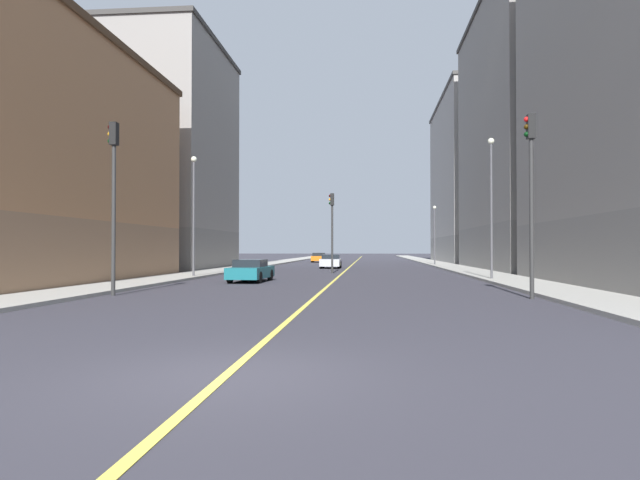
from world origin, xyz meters
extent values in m
plane|color=#313038|center=(0.00, 0.00, 0.00)|extent=(400.00, 400.00, 0.00)
cube|color=#9E9B93|center=(9.98, 49.00, 0.07)|extent=(3.13, 168.00, 0.15)
cube|color=#9E9B93|center=(-9.98, 49.00, 0.07)|extent=(3.13, 168.00, 0.15)
cube|color=#E5D14C|center=(0.00, 49.00, 0.01)|extent=(0.16, 154.00, 0.01)
cube|color=slate|center=(15.72, 41.28, 1.90)|extent=(8.36, 21.86, 3.80)
cube|color=gray|center=(15.72, 41.28, 13.34)|extent=(8.36, 21.86, 19.08)
cube|color=#3B3937|center=(15.72, 41.28, 23.09)|extent=(8.66, 22.16, 0.40)
cube|color=gray|center=(15.72, 67.67, 1.71)|extent=(8.36, 24.82, 3.42)
cube|color=#9E9993|center=(15.72, 67.67, 12.53)|extent=(8.36, 24.82, 18.22)
cube|color=#474442|center=(15.72, 67.67, 21.84)|extent=(8.66, 25.12, 0.40)
cube|color=#8F6B4F|center=(-15.72, 17.44, 1.64)|extent=(8.36, 25.81, 3.29)
cube|color=#A8754C|center=(-15.72, 17.44, 8.03)|extent=(8.36, 25.81, 9.50)
cube|color=#4B3422|center=(-15.72, 17.44, 12.98)|extent=(8.66, 26.11, 0.40)
cube|color=slate|center=(-15.72, 40.65, 1.76)|extent=(8.36, 15.37, 3.52)
cube|color=gray|center=(-15.72, 40.65, 11.80)|extent=(8.36, 15.37, 16.57)
cube|color=#3B3937|center=(-15.72, 40.65, 20.28)|extent=(8.66, 15.67, 0.40)
cylinder|color=#2D2D2D|center=(8.01, 12.98, 2.96)|extent=(0.16, 0.16, 5.91)
cube|color=black|center=(8.01, 12.98, 6.36)|extent=(0.28, 0.32, 0.90)
sphere|color=red|center=(7.85, 12.98, 6.63)|extent=(0.20, 0.20, 0.20)
sphere|color=#352204|center=(7.85, 12.98, 6.35)|extent=(0.20, 0.20, 0.20)
sphere|color=black|center=(7.85, 12.98, 6.07)|extent=(0.20, 0.20, 0.20)
cylinder|color=#2D2D2D|center=(-8.01, 12.98, 2.98)|extent=(0.16, 0.16, 5.95)
cube|color=black|center=(-8.01, 12.98, 6.40)|extent=(0.28, 0.32, 0.90)
sphere|color=#320404|center=(-8.17, 12.98, 6.67)|extent=(0.20, 0.20, 0.20)
sphere|color=orange|center=(-8.17, 12.98, 6.39)|extent=(0.20, 0.20, 0.20)
sphere|color=black|center=(-8.17, 12.98, 6.11)|extent=(0.20, 0.20, 0.20)
cylinder|color=#2D2D2D|center=(-0.78, 33.52, 2.56)|extent=(0.16, 0.16, 5.13)
cube|color=black|center=(-0.78, 33.52, 5.58)|extent=(0.28, 0.32, 0.90)
sphere|color=#320404|center=(-0.94, 33.52, 5.85)|extent=(0.20, 0.20, 0.20)
sphere|color=orange|center=(-0.94, 33.52, 5.57)|extent=(0.20, 0.20, 0.20)
sphere|color=black|center=(-0.94, 33.52, 5.29)|extent=(0.20, 0.20, 0.20)
cylinder|color=#4C4C51|center=(9.01, 24.39, 4.02)|extent=(0.14, 0.14, 7.73)
sphere|color=#EAEACC|center=(9.01, 24.39, 8.03)|extent=(0.36, 0.36, 0.36)
cylinder|color=#4C4C51|center=(-9.01, 25.89, 3.75)|extent=(0.14, 0.14, 7.20)
sphere|color=#EAEACC|center=(-9.01, 25.89, 7.50)|extent=(0.36, 0.36, 0.36)
cylinder|color=#4C4C51|center=(9.01, 52.39, 3.15)|extent=(0.14, 0.14, 6.00)
sphere|color=#EAEACC|center=(9.01, 52.39, 6.30)|extent=(0.36, 0.36, 0.36)
cube|color=#196670|center=(-4.56, 22.38, 0.53)|extent=(1.93, 4.37, 0.61)
cube|color=black|center=(-4.57, 22.26, 1.04)|extent=(1.62, 1.91, 0.42)
cylinder|color=black|center=(-5.31, 23.75, 0.32)|extent=(0.25, 0.65, 0.64)
cylinder|color=black|center=(-3.71, 23.69, 0.32)|extent=(0.25, 0.65, 0.64)
cylinder|color=black|center=(-5.42, 21.08, 0.32)|extent=(0.25, 0.65, 0.64)
cylinder|color=black|center=(-3.82, 21.02, 0.32)|extent=(0.25, 0.65, 0.64)
cube|color=silver|center=(-1.65, 44.15, 0.55)|extent=(1.86, 4.19, 0.67)
cube|color=black|center=(-1.66, 44.34, 1.09)|extent=(1.63, 2.11, 0.41)
cylinder|color=black|center=(-2.50, 45.45, 0.32)|extent=(0.22, 0.64, 0.64)
cylinder|color=black|center=(-0.82, 45.46, 0.32)|extent=(0.22, 0.64, 0.64)
cylinder|color=black|center=(-2.49, 42.85, 0.32)|extent=(0.22, 0.64, 0.64)
cylinder|color=black|center=(-0.81, 42.86, 0.32)|extent=(0.22, 0.64, 0.64)
cube|color=orange|center=(-4.93, 67.07, 0.54)|extent=(2.02, 4.50, 0.64)
cube|color=black|center=(-4.93, 67.08, 1.07)|extent=(1.72, 2.00, 0.42)
cylinder|color=black|center=(-5.84, 68.42, 0.32)|extent=(0.24, 0.65, 0.64)
cylinder|color=black|center=(-4.10, 68.47, 0.32)|extent=(0.24, 0.65, 0.64)
cylinder|color=black|center=(-5.76, 65.67, 0.32)|extent=(0.24, 0.65, 0.64)
cylinder|color=black|center=(-4.03, 65.71, 0.32)|extent=(0.24, 0.65, 0.64)
camera|label=1|loc=(2.10, -7.88, 1.85)|focal=30.90mm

